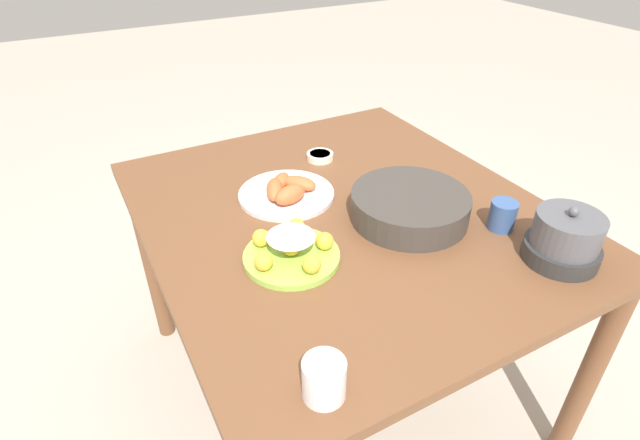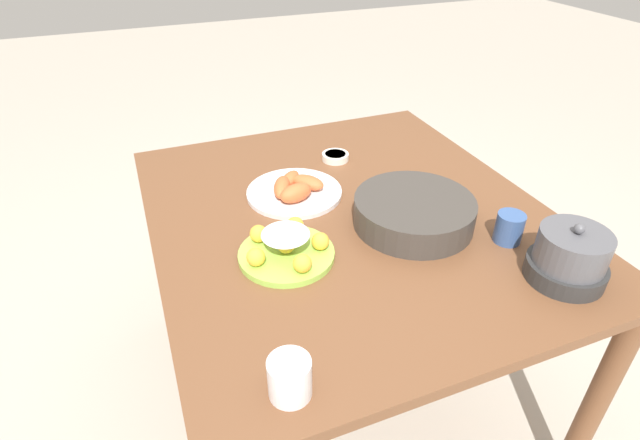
{
  "view_description": "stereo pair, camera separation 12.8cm",
  "coord_description": "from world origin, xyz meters",
  "views": [
    {
      "loc": [
        1.0,
        -0.62,
        1.51
      ],
      "look_at": [
        0.07,
        -0.11,
        0.79
      ],
      "focal_mm": 28.0,
      "sensor_mm": 36.0,
      "label": 1
    },
    {
      "loc": [
        1.06,
        -0.51,
        1.51
      ],
      "look_at": [
        0.07,
        -0.11,
        0.79
      ],
      "focal_mm": 28.0,
      "sensor_mm": 36.0,
      "label": 2
    }
  ],
  "objects": [
    {
      "name": "seafood_platter",
      "position": [
        -0.14,
        -0.11,
        0.77
      ],
      "size": [
        0.28,
        0.28,
        0.07
      ],
      "color": "silver",
      "rests_on": "dining_table"
    },
    {
      "name": "ground_plane",
      "position": [
        0.0,
        0.0,
        0.0
      ],
      "size": [
        12.0,
        12.0,
        0.0
      ],
      "primitive_type": "plane",
      "color": "#B2A899"
    },
    {
      "name": "cup_near",
      "position": [
        0.51,
        -0.35,
        0.79
      ],
      "size": [
        0.08,
        0.08,
        0.08
      ],
      "color": "white",
      "rests_on": "dining_table"
    },
    {
      "name": "cup_far",
      "position": [
        0.27,
        0.32,
        0.79
      ],
      "size": [
        0.07,
        0.07,
        0.08
      ],
      "color": "#38568E",
      "rests_on": "dining_table"
    },
    {
      "name": "dining_table",
      "position": [
        0.0,
        0.0,
        0.66
      ],
      "size": [
        1.21,
        1.07,
        0.75
      ],
      "color": "brown",
      "rests_on": "ground_plane"
    },
    {
      "name": "serving_bowl",
      "position": [
        0.12,
        0.13,
        0.79
      ],
      "size": [
        0.32,
        0.32,
        0.08
      ],
      "color": "#3D3833",
      "rests_on": "dining_table"
    },
    {
      "name": "warming_pot",
      "position": [
        0.44,
        0.34,
        0.81
      ],
      "size": [
        0.18,
        0.18,
        0.15
      ],
      "color": "#2D2D2D",
      "rests_on": "dining_table"
    },
    {
      "name": "sauce_bowl",
      "position": [
        -0.31,
        0.09,
        0.76
      ],
      "size": [
        0.09,
        0.09,
        0.02
      ],
      "color": "silver",
      "rests_on": "dining_table"
    },
    {
      "name": "cake_plate",
      "position": [
        0.13,
        -0.23,
        0.78
      ],
      "size": [
        0.24,
        0.24,
        0.08
      ],
      "color": "#99CC4C",
      "rests_on": "dining_table"
    }
  ]
}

